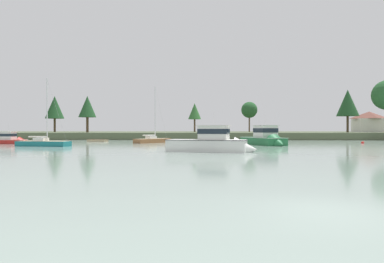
{
  "coord_description": "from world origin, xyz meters",
  "views": [
    {
      "loc": [
        -3.46,
        -9.69,
        2.27
      ],
      "look_at": [
        -4.85,
        35.42,
        1.97
      ],
      "focal_mm": 32.79,
      "sensor_mm": 36.0,
      "label": 1
    }
  ],
  "objects": [
    {
      "name": "sailboat_teal",
      "position": [
        -24.7,
        36.27,
        0.21
      ],
      "size": [
        7.42,
        3.27,
        9.5
      ],
      "color": "#196B70",
      "rests_on": "ground"
    },
    {
      "name": "shore_tree_inland_b",
      "position": [
        -5.74,
        88.61,
        7.27
      ],
      "size": [
        3.66,
        3.66,
        8.05
      ],
      "color": "brown",
      "rests_on": "far_shore_bank"
    },
    {
      "name": "far_shore_bank",
      "position": [
        0.0,
        90.71,
        0.76
      ],
      "size": [
        218.94,
        55.16,
        1.52
      ],
      "primitive_type": "cube",
      "color": "#4C563D",
      "rests_on": "ground"
    },
    {
      "name": "cottage_hillside",
      "position": [
        41.01,
        85.26,
        4.35
      ],
      "size": [
        7.65,
        6.76,
        5.48
      ],
      "color": "silver",
      "rests_on": "far_shore_bank"
    },
    {
      "name": "shore_tree_right",
      "position": [
        10.15,
        93.19,
        7.9
      ],
      "size": [
        4.71,
        4.71,
        8.77
      ],
      "color": "brown",
      "rests_on": "far_shore_bank"
    },
    {
      "name": "ground_plane",
      "position": [
        0.0,
        0.0,
        0.0
      ],
      "size": [
        486.54,
        486.54,
        0.0
      ],
      "primitive_type": "plane",
      "color": "gray"
    },
    {
      "name": "dinghy_sand",
      "position": [
        -22.42,
        52.79,
        0.15
      ],
      "size": [
        4.0,
        2.5,
        0.6
      ],
      "color": "tan",
      "rests_on": "ground"
    },
    {
      "name": "shore_tree_center",
      "position": [
        -44.49,
        86.07,
        8.3
      ],
      "size": [
        5.08,
        5.08,
        9.94
      ],
      "color": "brown",
      "rests_on": "far_shore_bank"
    },
    {
      "name": "shore_tree_far_left",
      "position": [
        -31.2,
        73.62,
        7.64
      ],
      "size": [
        4.18,
        4.18,
        8.76
      ],
      "color": "brown",
      "rests_on": "far_shore_bank"
    },
    {
      "name": "cruiser_red",
      "position": [
        -33.1,
        43.58,
        0.41
      ],
      "size": [
        6.43,
        2.27,
        3.97
      ],
      "color": "#B2231E",
      "rests_on": "ground"
    },
    {
      "name": "cruiser_white",
      "position": [
        -2.15,
        25.81,
        0.6
      ],
      "size": [
        9.52,
        4.63,
        5.1
      ],
      "color": "white",
      "rests_on": "ground"
    },
    {
      "name": "mooring_buoy_red",
      "position": [
        22.1,
        47.02,
        0.08
      ],
      "size": [
        0.47,
        0.47,
        0.53
      ],
      "color": "red",
      "rests_on": "ground"
    },
    {
      "name": "shore_tree_center_left",
      "position": [
        31.58,
        76.07,
        8.62
      ],
      "size": [
        5.23,
        5.23,
        10.34
      ],
      "color": "brown",
      "rests_on": "far_shore_bank"
    },
    {
      "name": "cruiser_green",
      "position": [
        5.66,
        40.66,
        0.63
      ],
      "size": [
        6.06,
        10.16,
        5.66
      ],
      "color": "#236B3D",
      "rests_on": "ground"
    },
    {
      "name": "sailboat_wood",
      "position": [
        -11.81,
        48.35,
        0.22
      ],
      "size": [
        5.71,
        6.81,
        9.89
      ],
      "color": "brown",
      "rests_on": "ground"
    }
  ]
}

